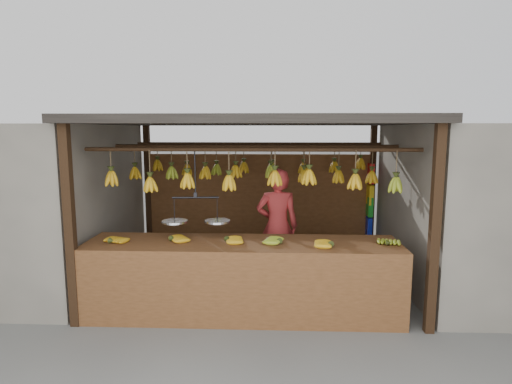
{
  "coord_description": "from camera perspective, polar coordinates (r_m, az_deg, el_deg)",
  "views": [
    {
      "loc": [
        0.27,
        -6.06,
        2.24
      ],
      "look_at": [
        0.0,
        0.3,
        1.3
      ],
      "focal_mm": 30.0,
      "sensor_mm": 36.0,
      "label": 1
    }
  ],
  "objects": [
    {
      "name": "balance_scale",
      "position": [
        5.26,
        -8.01,
        -3.48
      ],
      "size": [
        0.82,
        0.34,
        0.89
      ],
      "color": "black",
      "rests_on": "ground"
    },
    {
      "name": "bag_bundles",
      "position": [
        7.7,
        14.93,
        -1.09
      ],
      "size": [
        0.08,
        0.26,
        1.28
      ],
      "color": "red",
      "rests_on": "ground"
    },
    {
      "name": "neighbor_left",
      "position": [
        7.27,
        -29.77,
        -1.34
      ],
      "size": [
        3.0,
        3.0,
        2.3
      ],
      "primitive_type": "cube",
      "color": "slate",
      "rests_on": "ground"
    },
    {
      "name": "vendor",
      "position": [
        6.22,
        2.86,
        -4.59
      ],
      "size": [
        0.64,
        0.44,
        1.68
      ],
      "primitive_type": "imported",
      "rotation": [
        0.0,
        0.0,
        3.2
      ],
      "color": "#BF3333",
      "rests_on": "ground"
    },
    {
      "name": "counter",
      "position": [
        5.07,
        -1.89,
        -9.14
      ],
      "size": [
        3.76,
        0.86,
        0.96
      ],
      "color": "brown",
      "rests_on": "ground"
    },
    {
      "name": "neighbor_right",
      "position": [
        7.0,
        30.81,
        -1.75
      ],
      "size": [
        3.0,
        3.0,
        2.3
      ],
      "primitive_type": "cube",
      "color": "slate",
      "rests_on": "ground"
    },
    {
      "name": "ground",
      "position": [
        6.47,
        -0.11,
        -11.87
      ],
      "size": [
        80.0,
        80.0,
        0.0
      ],
      "primitive_type": "plane",
      "color": "#5B5B57"
    },
    {
      "name": "stall",
      "position": [
        6.4,
        0.01,
        5.99
      ],
      "size": [
        4.3,
        3.3,
        2.4
      ],
      "color": "black",
      "rests_on": "ground"
    },
    {
      "name": "hanging_bananas",
      "position": [
        6.1,
        -0.14,
        2.49
      ],
      "size": [
        3.6,
        2.24,
        0.39
      ],
      "color": "gold",
      "rests_on": "ground"
    }
  ]
}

